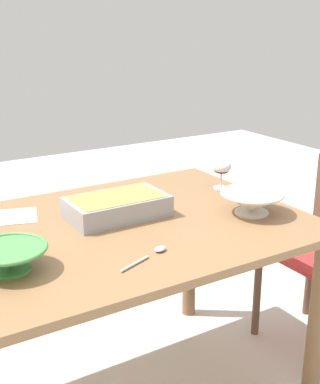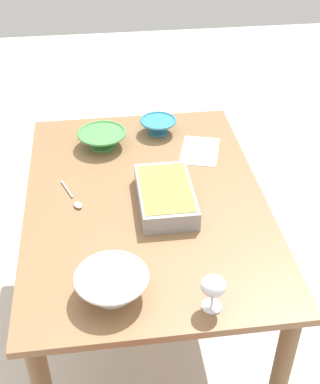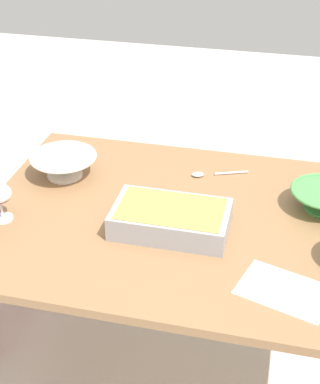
{
  "view_description": "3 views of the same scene",
  "coord_description": "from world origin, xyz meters",
  "px_view_note": "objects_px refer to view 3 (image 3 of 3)",
  "views": [
    {
      "loc": [
        0.75,
        1.53,
        1.44
      ],
      "look_at": [
        -0.19,
        0.0,
        0.85
      ],
      "focal_mm": 48.59,
      "sensor_mm": 36.0,
      "label": 1
    },
    {
      "loc": [
        -1.63,
        0.15,
        2.01
      ],
      "look_at": [
        -0.06,
        -0.05,
        0.82
      ],
      "focal_mm": 48.22,
      "sensor_mm": 36.0,
      "label": 2
    },
    {
      "loc": [
        0.26,
        -1.5,
        1.81
      ],
      "look_at": [
        -0.11,
        0.04,
        0.81
      ],
      "focal_mm": 53.73,
      "sensor_mm": 36.0,
      "label": 3
    }
  ],
  "objects_px": {
    "small_bowl": "(64,164)",
    "napkin": "(284,291)",
    "dining_table": "(190,246)",
    "serving_spoon": "(208,174)",
    "casserole_dish": "(171,218)"
  },
  "relations": [
    {
      "from": "dining_table",
      "to": "napkin",
      "type": "bearing_deg",
      "value": -42.25
    },
    {
      "from": "small_bowl",
      "to": "napkin",
      "type": "xyz_separation_m",
      "value": [
        0.8,
        -0.44,
        -0.05
      ]
    },
    {
      "from": "dining_table",
      "to": "small_bowl",
      "type": "height_order",
      "value": "small_bowl"
    },
    {
      "from": "casserole_dish",
      "to": "dining_table",
      "type": "bearing_deg",
      "value": 55.78
    },
    {
      "from": "serving_spoon",
      "to": "napkin",
      "type": "distance_m",
      "value": 0.64
    },
    {
      "from": "small_bowl",
      "to": "napkin",
      "type": "bearing_deg",
      "value": -28.68
    },
    {
      "from": "dining_table",
      "to": "serving_spoon",
      "type": "distance_m",
      "value": 0.3
    },
    {
      "from": "dining_table",
      "to": "serving_spoon",
      "type": "relative_size",
      "value": 6.78
    },
    {
      "from": "dining_table",
      "to": "casserole_dish",
      "type": "distance_m",
      "value": 0.18
    },
    {
      "from": "casserole_dish",
      "to": "serving_spoon",
      "type": "relative_size",
      "value": 1.79
    },
    {
      "from": "napkin",
      "to": "small_bowl",
      "type": "bearing_deg",
      "value": 151.32
    },
    {
      "from": "casserole_dish",
      "to": "napkin",
      "type": "height_order",
      "value": "casserole_dish"
    },
    {
      "from": "dining_table",
      "to": "napkin",
      "type": "xyz_separation_m",
      "value": [
        0.31,
        -0.28,
        0.11
      ]
    },
    {
      "from": "casserole_dish",
      "to": "napkin",
      "type": "xyz_separation_m",
      "value": [
        0.36,
        -0.21,
        -0.04
      ]
    },
    {
      "from": "dining_table",
      "to": "casserole_dish",
      "type": "height_order",
      "value": "casserole_dish"
    }
  ]
}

